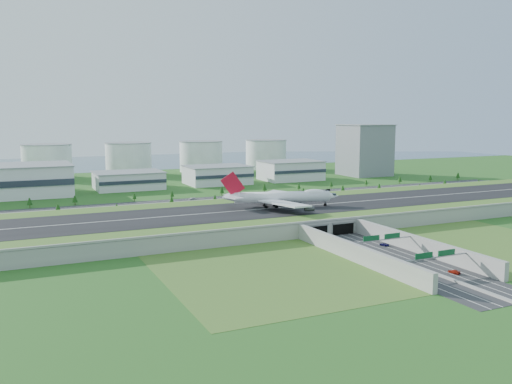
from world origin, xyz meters
name	(u,v)px	position (x,y,z in m)	size (l,w,h in m)	color
ground	(287,220)	(0.00, 0.00, 0.00)	(1200.00, 1200.00, 0.00)	#23571B
airfield_deck	(287,214)	(0.00, -0.09, 4.12)	(520.00, 100.00, 9.20)	gray
underpass_road	(387,250)	(0.00, -99.42, 3.43)	(38.80, 120.40, 8.00)	#28282B
sign_gantry_near	(382,240)	(0.00, -95.04, 6.95)	(38.70, 0.70, 9.80)	gray
sign_gantry_far	(435,258)	(0.00, -130.04, 6.95)	(38.70, 0.70, 9.80)	gray
north_expressway	(230,199)	(0.00, 95.00, 0.06)	(560.00, 36.00, 0.12)	#28282B
tree_row	(240,193)	(7.07, 90.89, 4.62)	(503.16, 48.46, 8.48)	#3D2819
hangar_mid_a	(128,180)	(-60.00, 190.00, 7.50)	(58.00, 42.00, 15.00)	silver
hangar_mid_b	(217,175)	(25.00, 190.00, 8.50)	(58.00, 42.00, 17.00)	silver
hangar_mid_c	(290,171)	(105.00, 190.00, 9.50)	(58.00, 42.00, 19.00)	silver
office_tower	(365,150)	(200.00, 195.00, 27.50)	(46.00, 46.00, 55.00)	slate
fuel_tank_a	(47,162)	(-120.00, 310.00, 17.50)	(50.00, 50.00, 35.00)	silver
fuel_tank_b	(129,159)	(-35.00, 310.00, 17.50)	(50.00, 50.00, 35.00)	silver
fuel_tank_c	(201,157)	(50.00, 310.00, 17.50)	(50.00, 50.00, 35.00)	silver
fuel_tank_d	(266,154)	(135.00, 310.00, 17.50)	(50.00, 50.00, 35.00)	silver
bay_water	(129,162)	(0.00, 480.00, 0.03)	(1200.00, 260.00, 0.06)	#375169
boeing_747	(281,197)	(-2.94, 1.98, 14.58)	(73.29, 68.27, 23.31)	white
car_0	(349,247)	(-6.69, -78.39, 0.95)	(1.97, 4.89, 1.67)	#9C9CA0
car_1	(411,272)	(-8.41, -125.40, 0.82)	(1.49, 4.27, 1.41)	white
car_2	(384,244)	(12.22, -81.45, 0.82)	(2.31, 5.01, 1.39)	#0F0D45
car_3	(454,272)	(8.03, -132.75, 0.91)	(2.22, 5.47, 1.59)	maroon
car_4	(56,212)	(-130.30, 85.49, 0.82)	(1.65, 4.10, 1.40)	slate
car_5	(328,190)	(95.49, 103.56, 0.90)	(1.65, 4.73, 1.56)	black
car_6	(445,185)	(212.28, 84.85, 0.84)	(2.40, 5.20, 1.45)	#B1B1B6
car_7	(192,199)	(-28.83, 103.65, 0.95)	(2.33, 5.73, 1.66)	silver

